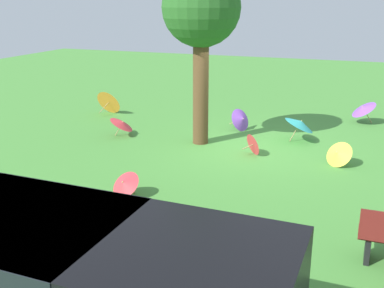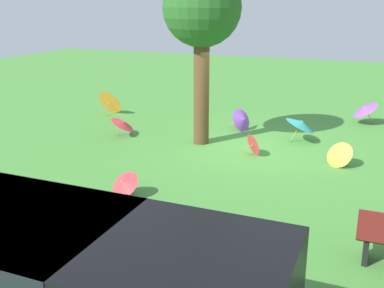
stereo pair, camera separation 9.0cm
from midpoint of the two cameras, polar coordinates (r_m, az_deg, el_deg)
ground at (r=12.68m, az=6.42°, el=-0.47°), size 40.00×40.00×0.00m
van_dark at (r=5.59m, az=-14.94°, el=-15.08°), size 4.64×2.21×1.53m
shade_tree at (r=12.47m, az=0.91°, el=15.69°), size 2.04×2.04×4.64m
parasol_purple_0 at (r=14.24m, az=5.86°, el=2.99°), size 0.78×0.82×0.70m
parasol_red_0 at (r=13.75m, az=-8.65°, el=2.51°), size 0.86×0.88×0.61m
parasol_yellow_1 at (r=11.70m, az=17.07°, el=-1.10°), size 0.82×0.77×0.61m
parasol_red_2 at (r=9.54m, az=-8.48°, el=-4.75°), size 0.74×0.69×0.55m
parasol_orange_0 at (r=16.54m, az=-10.08°, el=5.16°), size 0.97×0.95×0.88m
parasol_red_3 at (r=12.08m, az=7.39°, el=0.03°), size 0.58×0.59×0.58m
parasol_teal_0 at (r=13.32m, az=12.79°, el=2.48°), size 1.00×1.01×0.78m
parasol_purple_1 at (r=15.89m, az=19.87°, el=4.10°), size 1.00×1.04×0.78m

